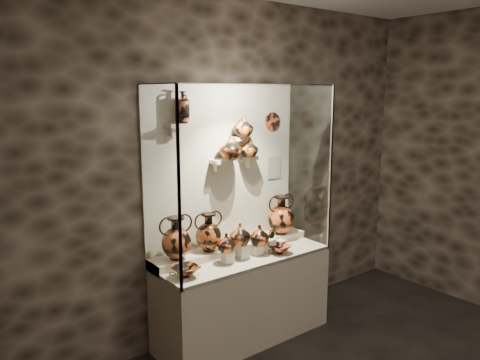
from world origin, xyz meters
The scene contains 35 objects.
wall_back centered at (0.00, 2.50, 1.60)m, with size 5.00×0.02×3.20m, color #2B231B.
plinth centered at (0.00, 2.18, 0.40)m, with size 1.70×0.60×0.80m, color beige.
front_tier centered at (0.00, 2.18, 0.82)m, with size 1.68×0.58×0.03m, color beige.
rear_tier centered at (0.00, 2.35, 0.85)m, with size 1.70×0.25×0.10m, color beige.
back_panel centered at (0.00, 2.50, 1.60)m, with size 1.70×0.03×1.60m, color beige.
glass_front centered at (0.00, 1.88, 1.60)m, with size 1.70×0.01×1.60m, color white.
glass_left centered at (-0.85, 2.18, 1.60)m, with size 0.01×0.60×1.60m, color white.
glass_right centered at (0.85, 2.18, 1.60)m, with size 0.01×0.60×1.60m, color white.
glass_top centered at (0.00, 2.18, 2.40)m, with size 1.70×0.60×0.01m, color white.
frame_post_left centered at (-0.84, 1.89, 1.60)m, with size 0.02×0.02×1.60m, color gray.
frame_post_right centered at (0.84, 1.89, 1.60)m, with size 0.02×0.02×1.60m, color gray.
pedestal_a centered at (-0.22, 2.13, 0.88)m, with size 0.09×0.09×0.10m, color silver.
pedestal_b centered at (-0.05, 2.13, 0.90)m, with size 0.09×0.09×0.13m, color silver.
pedestal_c centered at (0.12, 2.13, 0.88)m, with size 0.09×0.09×0.09m, color silver.
pedestal_d centered at (0.28, 2.13, 0.89)m, with size 0.09×0.09×0.12m, color silver.
pedestal_e centered at (0.42, 2.13, 0.87)m, with size 0.09×0.09×0.08m, color silver.
bracket_ul centered at (-0.55, 2.42, 2.05)m, with size 0.14×0.12×0.04m, color beige.
bracket_ca centered at (-0.10, 2.42, 1.70)m, with size 0.14×0.12×0.04m, color beige.
bracket_cb centered at (0.10, 2.42, 1.90)m, with size 0.10×0.12×0.04m, color beige.
bracket_cc centered at (0.28, 2.42, 1.70)m, with size 0.14×0.12×0.04m, color beige.
amphora_left centered at (-0.63, 2.32, 1.09)m, with size 0.31×0.31×0.38m, color #D05328, non-canonical shape.
amphora_mid centered at (-0.29, 2.33, 1.08)m, with size 0.29×0.29×0.36m, color #A64C1D, non-canonical shape.
amphora_right centered at (0.59, 2.31, 1.10)m, with size 0.32×0.32×0.40m, color #D05328, non-canonical shape.
jug_a centered at (-0.24, 2.12, 1.02)m, with size 0.17×0.17×0.17m, color #D05328.
jug_b centered at (-0.07, 2.15, 1.06)m, with size 0.19×0.19×0.20m, color #A64C1D.
jug_c centered at (0.14, 2.11, 1.02)m, with size 0.19×0.19×0.20m, color #D05328.
lekythos_small centered at (0.32, 2.15, 1.02)m, with size 0.06×0.06×0.14m, color #A64C1D, non-canonical shape.
kylix_left centered at (-0.69, 2.07, 0.89)m, with size 0.28×0.24×0.11m, color #A64C1D, non-canonical shape.
kylix_right centered at (0.30, 2.01, 0.88)m, with size 0.26×0.22×0.10m, color #D05328, non-canonical shape.
lekythos_tall centered at (-0.48, 2.41, 2.22)m, with size 0.12×0.12×0.31m, color #D05328, non-canonical shape.
ovoid_vase_a centered at (-0.01, 2.36, 1.83)m, with size 0.21×0.21×0.22m, color #A64C1D.
ovoid_vase_b centered at (0.15, 2.37, 2.02)m, with size 0.19×0.19×0.20m, color #A64C1D.
ovoid_vase_c centered at (0.23, 2.38, 1.81)m, with size 0.17×0.17×0.18m, color #A64C1D.
wall_plate centered at (0.59, 2.47, 2.04)m, with size 0.18×0.18×0.02m, color #AB4421.
info_placard centered at (0.63, 2.47, 1.56)m, with size 0.17×0.01×0.23m, color beige.
Camera 1 is at (-2.57, -1.09, 2.34)m, focal length 35.00 mm.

